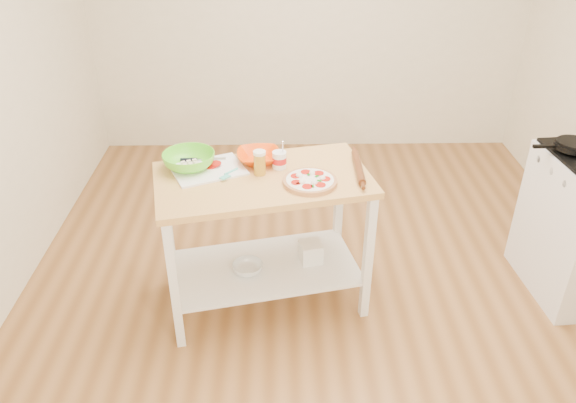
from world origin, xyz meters
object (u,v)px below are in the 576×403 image
(orange_bowl, at_px, (259,157))
(skillet, at_px, (573,146))
(cutting_board, at_px, (208,169))
(pizza, at_px, (310,181))
(rolling_pin, at_px, (358,167))
(shelf_glass_bowl, at_px, (248,268))
(beer_pint, at_px, (260,163))
(green_bowl, at_px, (189,161))
(prep_island, at_px, (264,214))
(knife, at_px, (197,159))
(yogurt_tub, at_px, (279,160))
(spatula, at_px, (228,174))
(shelf_bin, at_px, (311,252))

(orange_bowl, bearing_deg, skillet, 0.89)
(cutting_board, bearing_deg, pizza, -39.61)
(rolling_pin, xyz_separation_m, shelf_glass_bowl, (-0.66, -0.12, -0.63))
(orange_bowl, xyz_separation_m, beer_pint, (0.01, -0.16, 0.04))
(green_bowl, xyz_separation_m, rolling_pin, (0.99, -0.06, -0.03))
(prep_island, height_order, shelf_glass_bowl, prep_island)
(beer_pint, bearing_deg, cutting_board, 170.84)
(prep_island, relative_size, beer_pint, 9.27)
(knife, distance_m, yogurt_tub, 0.50)
(beer_pint, xyz_separation_m, shelf_glass_bowl, (-0.09, -0.09, -0.68))
(skillet, height_order, cutting_board, skillet)
(spatula, distance_m, green_bowl, 0.26)
(orange_bowl, xyz_separation_m, shelf_glass_bowl, (-0.08, -0.25, -0.64))
(orange_bowl, relative_size, yogurt_tub, 1.43)
(spatula, bearing_deg, beer_pint, -37.45)
(knife, relative_size, yogurt_tub, 1.49)
(skillet, relative_size, knife, 1.36)
(beer_pint, bearing_deg, orange_bowl, 94.08)
(spatula, bearing_deg, knife, 90.77)
(skillet, distance_m, orange_bowl, 1.90)
(green_bowl, relative_size, rolling_pin, 0.79)
(spatula, relative_size, yogurt_tub, 0.79)
(orange_bowl, xyz_separation_m, green_bowl, (-0.40, -0.08, 0.02))
(spatula, bearing_deg, pizza, -57.53)
(skillet, height_order, beer_pint, beer_pint)
(knife, relative_size, shelf_bin, 2.04)
(cutting_board, xyz_separation_m, yogurt_tub, (0.42, 0.03, 0.04))
(prep_island, bearing_deg, rolling_pin, 6.54)
(beer_pint, bearing_deg, shelf_bin, 3.74)
(beer_pint, height_order, yogurt_tub, yogurt_tub)
(skillet, bearing_deg, shelf_glass_bowl, -173.97)
(knife, xyz_separation_m, yogurt_tub, (0.50, -0.08, 0.03))
(prep_island, xyz_separation_m, skillet, (1.87, 0.22, 0.32))
(orange_bowl, distance_m, green_bowl, 0.41)
(green_bowl, bearing_deg, cutting_board, -17.19)
(skillet, xyz_separation_m, shelf_glass_bowl, (-1.98, -0.28, -0.69))
(green_bowl, bearing_deg, beer_pint, -11.34)
(knife, xyz_separation_m, rolling_pin, (0.95, -0.13, 0.01))
(yogurt_tub, bearing_deg, shelf_glass_bowl, -140.45)
(knife, bearing_deg, spatula, -44.31)
(pizza, height_order, shelf_bin, pizza)
(spatula, xyz_separation_m, beer_pint, (0.18, 0.03, 0.06))
(shelf_glass_bowl, bearing_deg, pizza, -4.37)
(prep_island, height_order, pizza, pizza)
(cutting_board, height_order, shelf_bin, cutting_board)
(orange_bowl, bearing_deg, shelf_glass_bowl, -107.43)
(green_bowl, bearing_deg, yogurt_tub, -0.69)
(spatula, distance_m, orange_bowl, 0.25)
(cutting_board, xyz_separation_m, rolling_pin, (0.88, -0.02, 0.01))
(rolling_pin, height_order, shelf_bin, rolling_pin)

